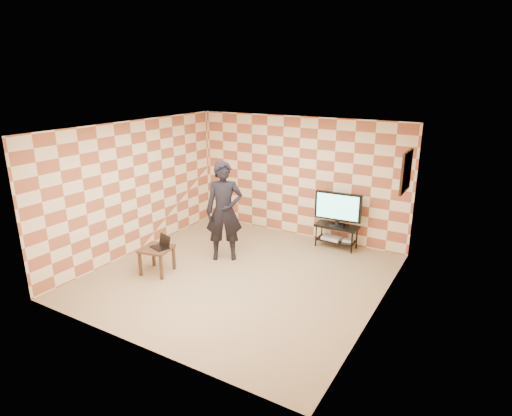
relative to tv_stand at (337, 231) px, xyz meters
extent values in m
plane|color=tan|center=(-1.06, -2.19, -0.36)|extent=(5.00, 5.00, 0.00)
cube|color=#F5E4B6|center=(-1.06, 0.31, 0.99)|extent=(5.00, 0.02, 2.70)
cube|color=#F5E4B6|center=(-1.06, -4.69, 0.99)|extent=(5.00, 0.02, 2.70)
cube|color=#F5E4B6|center=(-3.56, -2.19, 0.99)|extent=(0.02, 5.00, 2.70)
cube|color=#F5E4B6|center=(1.44, -2.19, 0.99)|extent=(0.02, 5.00, 2.70)
cube|color=white|center=(-1.06, -2.19, 2.34)|extent=(5.00, 5.00, 0.02)
cube|color=black|center=(1.41, -0.64, 1.59)|extent=(0.04, 0.72, 0.72)
cube|color=black|center=(1.41, -0.64, 1.59)|extent=(0.04, 0.03, 0.68)
cube|color=black|center=(1.41, -0.64, 1.59)|extent=(0.04, 0.68, 0.03)
cube|color=black|center=(0.00, 0.00, 0.12)|extent=(0.90, 0.41, 0.04)
cube|color=black|center=(0.00, 0.00, -0.20)|extent=(0.81, 0.36, 0.03)
cylinder|color=black|center=(-0.40, -0.16, -0.11)|extent=(0.03, 0.03, 0.50)
cylinder|color=black|center=(-0.40, 0.16, -0.11)|extent=(0.03, 0.03, 0.50)
cylinder|color=black|center=(0.40, -0.16, -0.11)|extent=(0.03, 0.03, 0.50)
cylinder|color=black|center=(0.40, 0.16, -0.11)|extent=(0.03, 0.03, 0.50)
cube|color=black|center=(0.00, 0.00, 0.15)|extent=(0.30, 0.21, 0.03)
cube|color=black|center=(0.00, 0.00, 0.21)|extent=(0.08, 0.06, 0.08)
cube|color=black|center=(0.00, 0.00, 0.55)|extent=(0.99, 0.14, 0.60)
cube|color=#66E6C8|center=(0.00, -0.04, 0.55)|extent=(0.88, 0.07, 0.52)
cube|color=silver|center=(-0.09, -0.02, -0.16)|extent=(0.41, 0.31, 0.06)
cube|color=silver|center=(0.25, 0.03, -0.17)|extent=(0.24, 0.19, 0.05)
cube|color=#3A271A|center=(-2.46, -2.85, 0.12)|extent=(0.62, 0.62, 0.04)
cube|color=#3A271A|center=(-2.64, -3.11, -0.13)|extent=(0.06, 0.06, 0.46)
cube|color=#3A271A|center=(-2.72, -2.67, -0.13)|extent=(0.06, 0.06, 0.46)
cube|color=#3A271A|center=(-2.20, -3.03, -0.13)|extent=(0.06, 0.06, 0.46)
cube|color=#3A271A|center=(-2.28, -2.59, -0.13)|extent=(0.06, 0.06, 0.46)
cube|color=black|center=(-2.40, -2.82, 0.14)|extent=(0.39, 0.32, 0.02)
cube|color=black|center=(-2.37, -2.71, 0.25)|extent=(0.34, 0.15, 0.21)
imported|color=black|center=(-1.74, -1.66, 0.63)|extent=(0.87, 0.79, 1.99)
camera|label=1|loc=(2.83, -8.22, 3.22)|focal=30.00mm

